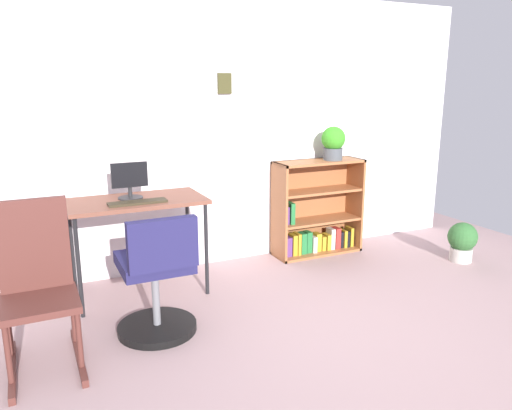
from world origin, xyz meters
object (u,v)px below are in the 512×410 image
object	(u,v)px
potted_plant_on_shelf	(333,142)
bookshelf_low	(315,213)
desk	(137,208)
keyboard	(138,202)
monitor	(130,181)
potted_plant_floor	(462,241)
rocking_chair	(38,285)
office_chair	(157,283)

from	to	relation	value
potted_plant_on_shelf	bookshelf_low	bearing A→B (deg)	159.61
desk	keyboard	bearing A→B (deg)	-97.50
monitor	potted_plant_on_shelf	bearing A→B (deg)	5.18
keyboard	potted_plant_floor	size ratio (longest dim) A/B	1.14
potted_plant_floor	monitor	bearing A→B (deg)	168.64
monitor	bookshelf_low	xyz separation A→B (m)	(1.78, 0.23, -0.50)
desk	potted_plant_floor	distance (m)	2.94
monitor	bookshelf_low	world-z (taller)	monitor
potted_plant_on_shelf	potted_plant_floor	size ratio (longest dim) A/B	0.85
rocking_chair	office_chair	bearing A→B (deg)	0.48
potted_plant_on_shelf	potted_plant_floor	world-z (taller)	potted_plant_on_shelf
desk	office_chair	size ratio (longest dim) A/B	1.21
keyboard	rocking_chair	bearing A→B (deg)	-140.81
monitor	office_chair	distance (m)	0.92
desk	bookshelf_low	xyz separation A→B (m)	(1.75, 0.27, -0.30)
office_chair	rocking_chair	world-z (taller)	rocking_chair
desk	potted_plant_on_shelf	xyz separation A→B (m)	(1.90, 0.21, 0.38)
keyboard	bookshelf_low	world-z (taller)	bookshelf_low
bookshelf_low	potted_plant_floor	bearing A→B (deg)	-36.39
monitor	office_chair	bearing A→B (deg)	-90.73
rocking_chair	bookshelf_low	bearing A→B (deg)	21.73
office_chair	potted_plant_floor	xyz separation A→B (m)	(2.89, 0.18, -0.17)
desk	monitor	distance (m)	0.21
rocking_chair	monitor	bearing A→B (deg)	47.30
keyboard	potted_plant_on_shelf	bearing A→B (deg)	10.42
keyboard	rocking_chair	distance (m)	0.97
bookshelf_low	potted_plant_floor	xyz separation A→B (m)	(1.10, -0.81, -0.19)
office_chair	potted_plant_floor	distance (m)	2.90
office_chair	potted_plant_on_shelf	xyz separation A→B (m)	(1.94, 0.93, 0.71)
office_chair	potted_plant_floor	size ratio (longest dim) A/B	2.28
office_chair	potted_plant_on_shelf	distance (m)	2.26
desk	monitor	xyz separation A→B (m)	(-0.03, 0.04, 0.20)
desk	keyboard	distance (m)	0.16
office_chair	bookshelf_low	world-z (taller)	bookshelf_low
keyboard	monitor	bearing A→B (deg)	94.42
desk	potted_plant_floor	world-z (taller)	desk
desk	monitor	bearing A→B (deg)	130.55
office_chair	bookshelf_low	xyz separation A→B (m)	(1.79, 0.99, 0.02)
potted_plant_on_shelf	rocking_chair	bearing A→B (deg)	-160.42
desk	bookshelf_low	size ratio (longest dim) A/B	1.12
office_chair	rocking_chair	bearing A→B (deg)	-179.52
rocking_chair	potted_plant_floor	bearing A→B (deg)	2.92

